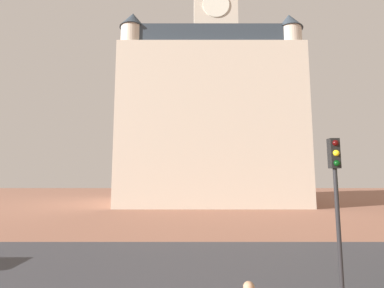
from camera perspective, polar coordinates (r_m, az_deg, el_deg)
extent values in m
plane|color=#93604C|center=(14.39, -1.87, -21.85)|extent=(120.00, 120.00, 0.00)
cube|color=#38383D|center=(12.49, -2.14, -24.24)|extent=(120.00, 6.94, 0.00)
cube|color=beige|center=(36.81, 3.41, 2.70)|extent=(22.40, 14.16, 19.45)
cube|color=#2D3842|center=(40.05, 3.30, 18.31)|extent=(20.61, 13.02, 2.40)
cube|color=beige|center=(38.21, 4.74, 11.13)|extent=(5.96, 5.96, 30.81)
cylinder|color=silver|center=(40.46, 4.99, 27.83)|extent=(3.57, 0.15, 3.57)
cylinder|color=beige|center=(32.32, -13.48, 6.23)|extent=(2.80, 2.80, 21.72)
cone|color=#2D3842|center=(36.78, -12.93, 24.56)|extent=(3.20, 3.20, 2.00)
cylinder|color=beige|center=(33.69, 20.82, 5.82)|extent=(2.80, 2.80, 21.56)
cone|color=#2D3842|center=(37.93, 20.03, 23.49)|extent=(3.20, 3.20, 2.00)
sphere|color=#9E7556|center=(5.89, 11.93, -28.06)|extent=(0.22, 0.22, 0.22)
cylinder|color=black|center=(9.14, 28.96, -17.20)|extent=(0.12, 0.12, 3.97)
cube|color=black|center=(8.98, 28.10, -1.81)|extent=(0.28, 0.24, 0.90)
sphere|color=#390606|center=(8.89, 28.39, 0.19)|extent=(0.18, 0.18, 0.18)
sphere|color=yellow|center=(8.86, 28.49, -1.74)|extent=(0.18, 0.18, 0.18)
sphere|color=#06330C|center=(8.85, 28.60, -3.67)|extent=(0.18, 0.18, 0.18)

